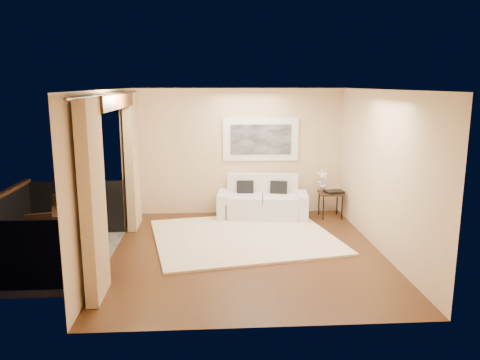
{
  "coord_description": "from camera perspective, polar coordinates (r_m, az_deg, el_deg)",
  "views": [
    {
      "loc": [
        -0.59,
        -7.47,
        2.79
      ],
      "look_at": [
        -0.06,
        0.94,
        1.05
      ],
      "focal_mm": 35.0,
      "sensor_mm": 36.0,
      "label": 1
    }
  ],
  "objects": [
    {
      "name": "room_shell",
      "position": [
        7.63,
        -15.44,
        9.21
      ],
      "size": [
        5.0,
        6.4,
        5.0
      ],
      "color": "white",
      "rests_on": "ground"
    },
    {
      "name": "floor",
      "position": [
        8.0,
        0.87,
        -8.76
      ],
      "size": [
        5.0,
        5.0,
        0.0
      ],
      "primitive_type": "plane",
      "color": "#502E17",
      "rests_on": "ground"
    },
    {
      "name": "ice_bucket",
      "position": [
        8.09,
        -20.14,
        -2.46
      ],
      "size": [
        0.18,
        0.18,
        0.2
      ],
      "primitive_type": "cylinder",
      "color": "silver",
      "rests_on": "bistro_table"
    },
    {
      "name": "rug",
      "position": [
        8.7,
        0.45,
        -6.91
      ],
      "size": [
        3.66,
        3.34,
        0.04
      ],
      "primitive_type": "cube",
      "rotation": [
        0.0,
        0.0,
        0.19
      ],
      "color": "#F7E3C7",
      "rests_on": "floor"
    },
    {
      "name": "balcony_chair_near",
      "position": [
        7.63,
        -23.18,
        -6.69
      ],
      "size": [
        0.48,
        0.48,
        0.89
      ],
      "rotation": [
        0.0,
        0.0,
        0.29
      ],
      "color": "#321B10",
      "rests_on": "balcony"
    },
    {
      "name": "sofa",
      "position": [
        9.93,
        2.76,
        -2.77
      ],
      "size": [
        1.95,
        1.01,
        0.9
      ],
      "rotation": [
        0.0,
        0.0,
        -0.12
      ],
      "color": "silver",
      "rests_on": "floor"
    },
    {
      "name": "glass_b",
      "position": [
        7.88,
        -18.28,
        -3.0
      ],
      "size": [
        0.06,
        0.06,
        0.12
      ],
      "primitive_type": "cylinder",
      "color": "silver",
      "rests_on": "bistro_table"
    },
    {
      "name": "artwork",
      "position": [
        10.06,
        2.55,
        4.97
      ],
      "size": [
        1.62,
        0.07,
        0.92
      ],
      "color": "white",
      "rests_on": "room_shell"
    },
    {
      "name": "orchid",
      "position": [
        10.11,
        10.08,
        -0.07
      ],
      "size": [
        0.26,
        0.2,
        0.45
      ],
      "primitive_type": "imported",
      "rotation": [
        0.0,
        0.0,
        0.21
      ],
      "color": "white",
      "rests_on": "side_table"
    },
    {
      "name": "glass_a",
      "position": [
        7.87,
        -18.51,
        -3.04
      ],
      "size": [
        0.06,
        0.06,
        0.12
      ],
      "primitive_type": "cylinder",
      "color": "white",
      "rests_on": "bistro_table"
    },
    {
      "name": "curtains",
      "position": [
        7.76,
        -14.82,
        0.46
      ],
      "size": [
        0.16,
        4.8,
        2.64
      ],
      "color": "tan",
      "rests_on": "ground"
    },
    {
      "name": "side_table",
      "position": [
        10.07,
        11.0,
        -1.8
      ],
      "size": [
        0.52,
        0.52,
        0.54
      ],
      "rotation": [
        0.0,
        0.0,
        -0.05
      ],
      "color": "#321B10",
      "rests_on": "floor"
    },
    {
      "name": "balcony",
      "position": [
        8.37,
        -22.52,
        -7.46
      ],
      "size": [
        1.81,
        2.6,
        1.17
      ],
      "color": "#605B56",
      "rests_on": "ground"
    },
    {
      "name": "tray",
      "position": [
        10.01,
        11.4,
        -1.4
      ],
      "size": [
        0.42,
        0.34,
        0.05
      ],
      "primitive_type": "cube",
      "rotation": [
        0.0,
        0.0,
        0.15
      ],
      "color": "black",
      "rests_on": "side_table"
    },
    {
      "name": "bistro_table",
      "position": [
        7.97,
        -19.43,
        -3.95
      ],
      "size": [
        0.88,
        0.88,
        0.82
      ],
      "rotation": [
        0.0,
        0.0,
        0.32
      ],
      "color": "#321B10",
      "rests_on": "balcony"
    },
    {
      "name": "candle",
      "position": [
        8.02,
        -18.66,
        -2.96
      ],
      "size": [
        0.06,
        0.06,
        0.07
      ],
      "primitive_type": "cylinder",
      "color": "red",
      "rests_on": "bistro_table"
    },
    {
      "name": "vase",
      "position": [
        7.75,
        -19.75,
        -3.12
      ],
      "size": [
        0.04,
        0.04,
        0.18
      ],
      "primitive_type": "cylinder",
      "color": "silver",
      "rests_on": "bistro_table"
    },
    {
      "name": "balcony_chair_far",
      "position": [
        8.78,
        -20.31,
        -4.06
      ],
      "size": [
        0.45,
        0.46,
        0.91
      ],
      "rotation": [
        0.0,
        0.0,
        2.96
      ],
      "color": "#321B10",
      "rests_on": "balcony"
    }
  ]
}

